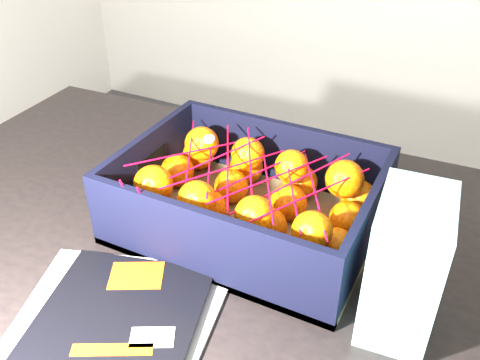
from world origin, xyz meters
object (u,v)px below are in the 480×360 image
at_px(retail_carton, 405,265).
at_px(table, 205,279).
at_px(magazine_stack, 107,335).
at_px(produce_crate, 248,207).

bearing_deg(retail_carton, table, 168.13).
relative_size(magazine_stack, retail_carton, 1.72).
relative_size(produce_crate, retail_carton, 2.06).
bearing_deg(table, retail_carton, -6.71).
bearing_deg(magazine_stack, table, 90.06).
distance_m(table, retail_carton, 0.38).
height_order(magazine_stack, produce_crate, produce_crate).
distance_m(produce_crate, retail_carton, 0.28).
distance_m(table, magazine_stack, 0.26).
xyz_separation_m(magazine_stack, produce_crate, (0.06, 0.29, 0.03)).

